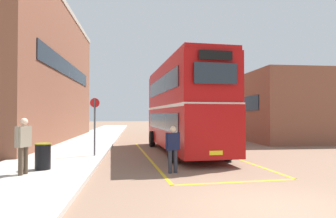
% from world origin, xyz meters
% --- Properties ---
extents(ground_plane, '(135.60, 135.60, 0.00)m').
position_xyz_m(ground_plane, '(0.00, 14.40, 0.00)').
color(ground_plane, '#846651').
extents(sidewalk_left, '(4.00, 57.60, 0.14)m').
position_xyz_m(sidewalk_left, '(-6.50, 16.80, 0.07)').
color(sidewalk_left, '#B2ADA3').
rests_on(sidewalk_left, ground).
extents(brick_building_left, '(6.56, 19.40, 10.27)m').
position_xyz_m(brick_building_left, '(-11.32, 16.47, 5.14)').
color(brick_building_left, brown).
rests_on(brick_building_left, ground).
extents(depot_building_right, '(9.02, 13.28, 5.26)m').
position_xyz_m(depot_building_right, '(9.98, 17.95, 2.63)').
color(depot_building_right, brown).
rests_on(depot_building_right, ground).
extents(double_decker_bus, '(3.36, 10.17, 4.75)m').
position_xyz_m(double_decker_bus, '(-0.48, 9.28, 2.51)').
color(double_decker_bus, black).
rests_on(double_decker_bus, ground).
extents(single_deck_bus, '(3.03, 8.47, 3.02)m').
position_xyz_m(single_deck_bus, '(3.98, 29.81, 1.64)').
color(single_deck_bus, black).
rests_on(single_deck_bus, ground).
extents(pedestrian_boarding, '(0.53, 0.36, 1.65)m').
position_xyz_m(pedestrian_boarding, '(-1.73, 3.92, 0.95)').
color(pedestrian_boarding, '#2D2D38').
rests_on(pedestrian_boarding, ground).
extents(pedestrian_waiting_near, '(0.38, 0.57, 1.81)m').
position_xyz_m(pedestrian_waiting_near, '(-6.60, 3.52, 1.20)').
color(pedestrian_waiting_near, '#473828').
rests_on(pedestrian_waiting_near, sidewalk_left).
extents(litter_bin, '(0.55, 0.55, 0.92)m').
position_xyz_m(litter_bin, '(-6.26, 4.35, 0.60)').
color(litter_bin, black).
rests_on(litter_bin, sidewalk_left).
extents(bus_stop_sign, '(0.43, 0.14, 2.69)m').
position_xyz_m(bus_stop_sign, '(-4.95, 7.62, 1.76)').
color(bus_stop_sign, '#4C4C51').
rests_on(bus_stop_sign, sidewalk_left).
extents(bay_marking_yellow, '(5.12, 12.34, 0.01)m').
position_xyz_m(bay_marking_yellow, '(-0.41, 7.41, 0.00)').
color(bay_marking_yellow, gold).
rests_on(bay_marking_yellow, ground).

